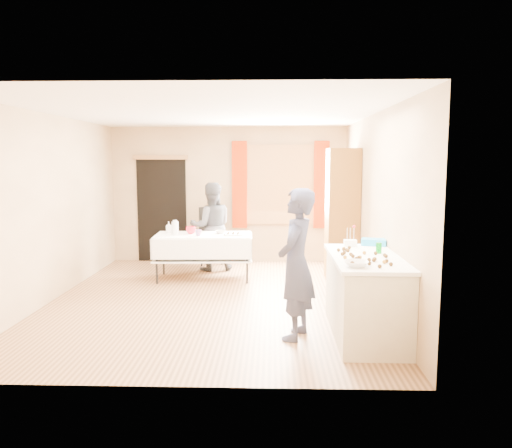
{
  "coord_description": "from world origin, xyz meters",
  "views": [
    {
      "loc": [
        0.83,
        -6.86,
        1.96
      ],
      "look_at": [
        0.62,
        0.0,
        1.09
      ],
      "focal_mm": 35.0,
      "sensor_mm": 36.0,
      "label": 1
    }
  ],
  "objects_px": {
    "cabinet": "(342,215)",
    "woman": "(211,227)",
    "party_table": "(204,252)",
    "counter": "(366,296)",
    "chair": "(214,250)",
    "girl": "(296,264)"
  },
  "relations": [
    {
      "from": "party_table",
      "to": "woman",
      "type": "xyz_separation_m",
      "value": [
        0.05,
        0.68,
        0.34
      ]
    },
    {
      "from": "cabinet",
      "to": "girl",
      "type": "distance_m",
      "value": 2.93
    },
    {
      "from": "party_table",
      "to": "girl",
      "type": "bearing_deg",
      "value": -65.76
    },
    {
      "from": "cabinet",
      "to": "woman",
      "type": "distance_m",
      "value": 2.34
    },
    {
      "from": "party_table",
      "to": "counter",
      "type": "bearing_deg",
      "value": -53.3
    },
    {
      "from": "chair",
      "to": "party_table",
      "type": "bearing_deg",
      "value": -117.21
    },
    {
      "from": "girl",
      "to": "chair",
      "type": "bearing_deg",
      "value": -141.49
    },
    {
      "from": "cabinet",
      "to": "woman",
      "type": "bearing_deg",
      "value": 164.01
    },
    {
      "from": "cabinet",
      "to": "party_table",
      "type": "height_order",
      "value": "cabinet"
    },
    {
      "from": "cabinet",
      "to": "party_table",
      "type": "bearing_deg",
      "value": -178.88
    },
    {
      "from": "cabinet",
      "to": "chair",
      "type": "relative_size",
      "value": 1.94
    },
    {
      "from": "chair",
      "to": "girl",
      "type": "relative_size",
      "value": 0.67
    },
    {
      "from": "counter",
      "to": "chair",
      "type": "xyz_separation_m",
      "value": [
        -2.11,
        3.55,
        -0.12
      ]
    },
    {
      "from": "party_table",
      "to": "girl",
      "type": "relative_size",
      "value": 0.99
    },
    {
      "from": "girl",
      "to": "woman",
      "type": "height_order",
      "value": "girl"
    },
    {
      "from": "chair",
      "to": "woman",
      "type": "relative_size",
      "value": 0.7
    },
    {
      "from": "party_table",
      "to": "woman",
      "type": "distance_m",
      "value": 0.77
    },
    {
      "from": "cabinet",
      "to": "party_table",
      "type": "xyz_separation_m",
      "value": [
        -2.28,
        -0.04,
        -0.63
      ]
    },
    {
      "from": "counter",
      "to": "party_table",
      "type": "bearing_deg",
      "value": 129.49
    },
    {
      "from": "cabinet",
      "to": "woman",
      "type": "height_order",
      "value": "cabinet"
    },
    {
      "from": "counter",
      "to": "chair",
      "type": "bearing_deg",
      "value": 120.75
    },
    {
      "from": "cabinet",
      "to": "counter",
      "type": "height_order",
      "value": "cabinet"
    }
  ]
}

